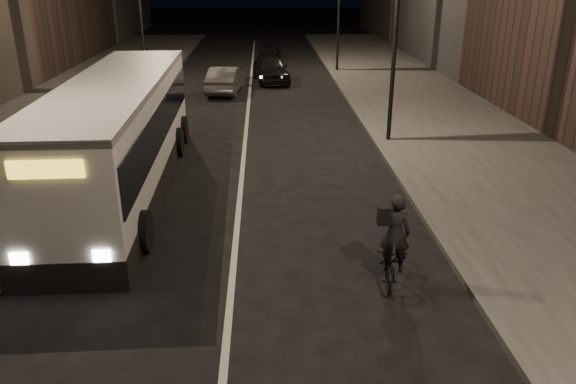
{
  "coord_description": "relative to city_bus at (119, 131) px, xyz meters",
  "views": [
    {
      "loc": [
        0.76,
        -8.9,
        6.39
      ],
      "look_at": [
        1.29,
        3.28,
        1.5
      ],
      "focal_mm": 35.0,
      "sensor_mm": 36.0,
      "label": 1
    }
  ],
  "objects": [
    {
      "name": "ground",
      "position": [
        3.6,
        -7.65,
        -1.82
      ],
      "size": [
        180.0,
        180.0,
        0.0
      ],
      "primitive_type": "plane",
      "color": "black",
      "rests_on": "ground"
    },
    {
      "name": "sidewalk_right",
      "position": [
        12.1,
        6.35,
        -1.74
      ],
      "size": [
        7.0,
        70.0,
        0.16
      ],
      "primitive_type": "cube",
      "color": "#353532",
      "rests_on": "ground"
    },
    {
      "name": "sidewalk_left",
      "position": [
        -4.9,
        6.35,
        -1.74
      ],
      "size": [
        7.0,
        70.0,
        0.16
      ],
      "primitive_type": "cube",
      "color": "#353532",
      "rests_on": "ground"
    },
    {
      "name": "city_bus",
      "position": [
        0.0,
        0.0,
        0.0
      ],
      "size": [
        3.17,
        12.5,
        3.35
      ],
      "rotation": [
        0.0,
        0.0,
        0.02
      ],
      "color": "silver",
      "rests_on": "ground"
    },
    {
      "name": "cyclist_on_bicycle",
      "position": [
        7.05,
        -5.99,
        -1.12
      ],
      "size": [
        0.98,
        1.92,
        2.11
      ],
      "rotation": [
        0.0,
        0.0,
        -0.19
      ],
      "color": "black",
      "rests_on": "ground"
    },
    {
      "name": "car_near",
      "position": [
        4.81,
        17.17,
        -1.05
      ],
      "size": [
        2.42,
        4.72,
        1.54
      ],
      "primitive_type": "imported",
      "rotation": [
        0.0,
        0.0,
        0.14
      ],
      "color": "black",
      "rests_on": "ground"
    },
    {
      "name": "car_mid",
      "position": [
        2.31,
        14.24,
        -1.11
      ],
      "size": [
        1.97,
        4.46,
        1.43
      ],
      "primitive_type": "imported",
      "rotation": [
        0.0,
        0.0,
        3.03
      ],
      "color": "#3B3B3D",
      "rests_on": "ground"
    },
    {
      "name": "car_far",
      "position": [
        4.82,
        24.31,
        -1.25
      ],
      "size": [
        1.87,
        4.02,
        1.14
      ],
      "primitive_type": "imported",
      "rotation": [
        0.0,
        0.0,
        -0.07
      ],
      "color": "black",
      "rests_on": "ground"
    }
  ]
}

